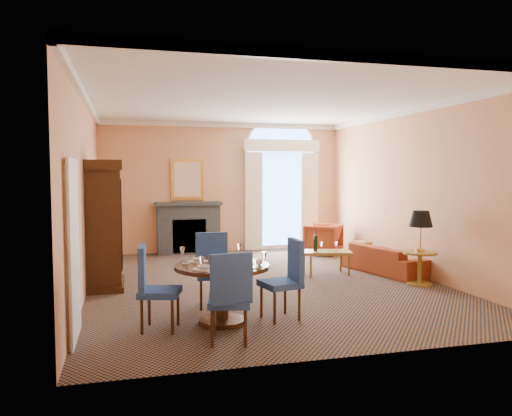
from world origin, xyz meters
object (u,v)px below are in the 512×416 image
object	(u,v)px
armoire	(104,227)
side_table	(420,238)
dining_table	(222,280)
sofa	(386,259)
armchair	(323,239)
coffee_table	(326,252)

from	to	relation	value
armoire	side_table	bearing A→B (deg)	-12.62
dining_table	sofa	xyz separation A→B (m)	(3.72, 2.43, -0.30)
sofa	armchair	bearing A→B (deg)	-6.56
sofa	armchair	distance (m)	2.47
armchair	coffee_table	bearing A→B (deg)	17.99
armoire	armchair	distance (m)	5.53
sofa	side_table	world-z (taller)	side_table
sofa	dining_table	bearing A→B (deg)	109.48
sofa	coffee_table	xyz separation A→B (m)	(-1.22, 0.10, 0.17)
armoire	coffee_table	size ratio (longest dim) A/B	2.14
sofa	coffee_table	distance (m)	1.23
sofa	side_table	xyz separation A→B (m)	(0.05, -1.09, 0.56)
armchair	side_table	size ratio (longest dim) A/B	0.63
armoire	dining_table	distance (m)	3.01
dining_table	armchair	bearing A→B (deg)	55.08
armoire	armchair	size ratio (longest dim) A/B	2.70
side_table	armoire	bearing A→B (deg)	167.38
coffee_table	side_table	size ratio (longest dim) A/B	0.79
dining_table	coffee_table	distance (m)	3.56
coffee_table	side_table	world-z (taller)	side_table
side_table	sofa	bearing A→B (deg)	92.62
dining_table	side_table	xyz separation A→B (m)	(3.77, 1.34, 0.26)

